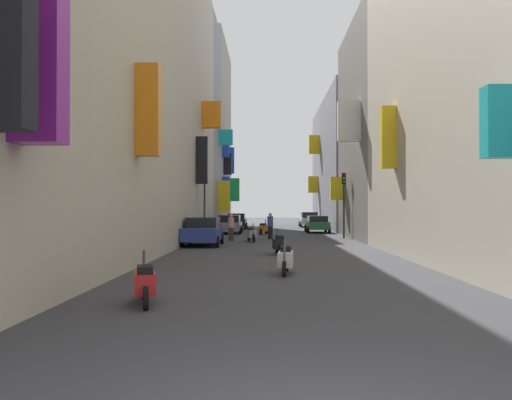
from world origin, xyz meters
The scene contains 21 objects.
ground_plane centered at (0.00, 30.00, 0.00)m, with size 140.00×140.00×0.00m, color #38383D.
building_left_mid_a centered at (-8.00, 23.74, 9.34)m, with size 7.28×30.53×18.69m.
building_left_mid_c centered at (-7.99, 42.48, 9.31)m, with size 7.26×6.93×18.64m.
building_left_far centered at (-7.99, 52.96, 9.91)m, with size 7.35×14.06×19.86m.
building_right_mid_a centered at (7.99, 30.47, 7.15)m, with size 7.35×12.09×14.30m.
building_right_mid_c centered at (8.00, 48.90, 6.37)m, with size 7.12×22.21×12.73m.
parked_car_silver centered at (3.84, 50.93, 0.81)m, with size 1.99×4.38×1.55m.
parked_car_blue centered at (-4.04, 23.88, 0.80)m, with size 2.03×4.17×1.52m.
parked_car_grey centered at (-3.55, 37.07, 0.76)m, with size 2.02×4.36×1.44m.
parked_car_green centered at (3.55, 38.64, 0.73)m, with size 1.87×4.20×1.37m.
parked_car_black centered at (-3.46, 45.56, 0.77)m, with size 1.94×4.00×1.48m.
scooter_orange centered at (-0.82, 35.75, 0.46)m, with size 0.76×1.86×1.13m.
scooter_blue centered at (-3.88, 31.58, 0.46)m, with size 0.58×1.81×1.13m.
scooter_silver centered at (-1.51, 27.16, 0.46)m, with size 0.70×1.90×1.13m.
scooter_white centered at (0.04, 11.76, 0.46)m, with size 0.54×1.95×1.13m.
scooter_red centered at (-3.17, 6.51, 0.46)m, with size 0.71×1.81×1.13m.
scooter_black centered at (-0.03, 18.46, 0.46)m, with size 0.56×1.80×1.13m.
pedestrian_crossing centered at (-2.79, 28.19, 0.82)m, with size 0.48×0.48×1.65m.
pedestrian_near_left centered at (-0.34, 29.89, 0.85)m, with size 0.43×0.43×1.71m.
traffic_light_near_corner centered at (-4.57, 29.11, 3.09)m, with size 0.26×0.34×4.57m.
traffic_light_far_corner centered at (4.57, 30.58, 2.98)m, with size 0.26×0.34×4.38m.
Camera 1 is at (-0.53, -4.82, 2.09)m, focal length 37.20 mm.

